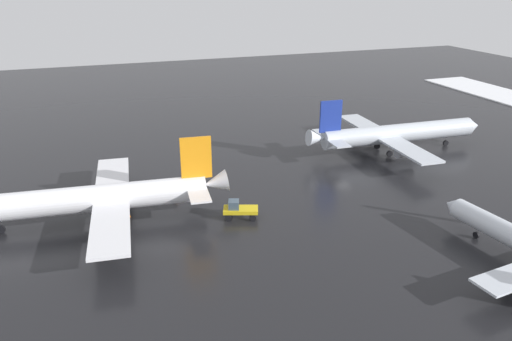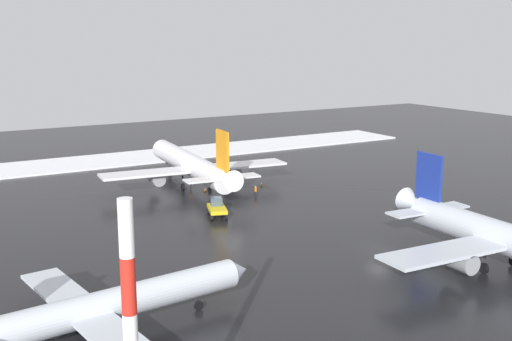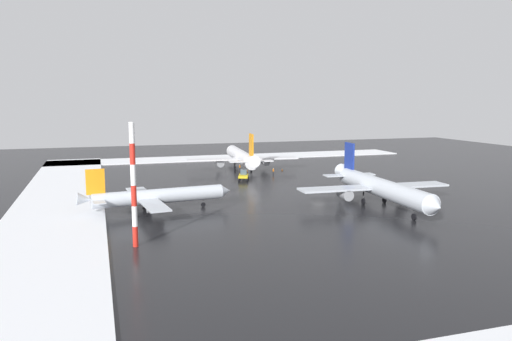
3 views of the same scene
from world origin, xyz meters
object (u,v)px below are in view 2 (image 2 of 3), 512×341
object	(u,v)px
pushback_tug	(217,207)
ground_crew_beside_wing	(191,183)
airplane_parked_starboard	(106,306)
traffic_cone_mid_line	(205,190)
traffic_cone_near_nose	(262,184)
airplane_parked_portside	(191,165)
ground_crew_by_nose_gear	(256,191)

from	to	relation	value
pushback_tug	ground_crew_beside_wing	xyz separation A→B (m)	(-16.13, 3.69, -0.31)
airplane_parked_starboard	traffic_cone_mid_line	bearing A→B (deg)	48.47
ground_crew_beside_wing	traffic_cone_near_nose	size ratio (longest dim) A/B	3.11
airplane_parked_portside	ground_crew_by_nose_gear	world-z (taller)	airplane_parked_portside
traffic_cone_near_nose	airplane_parked_starboard	bearing A→B (deg)	-44.23
ground_crew_by_nose_gear	traffic_cone_mid_line	bearing A→B (deg)	104.05
pushback_tug	traffic_cone_near_nose	world-z (taller)	pushback_tug
pushback_tug	traffic_cone_mid_line	xyz separation A→B (m)	(-13.78, 5.03, -1.01)
pushback_tug	airplane_parked_starboard	bearing A→B (deg)	158.13
pushback_tug	ground_crew_beside_wing	bearing A→B (deg)	6.71
traffic_cone_near_nose	traffic_cone_mid_line	size ratio (longest dim) A/B	1.00
traffic_cone_mid_line	pushback_tug	bearing A→B (deg)	-20.06
pushback_tug	ground_crew_by_nose_gear	size ratio (longest dim) A/B	2.97
pushback_tug	ground_crew_beside_wing	distance (m)	16.55
traffic_cone_near_nose	pushback_tug	bearing A→B (deg)	-49.43
ground_crew_beside_wing	traffic_cone_near_nose	distance (m)	11.49
ground_crew_beside_wing	traffic_cone_near_nose	bearing A→B (deg)	-25.83
airplane_parked_portside	traffic_cone_mid_line	size ratio (longest dim) A/B	66.07
pushback_tug	traffic_cone_mid_line	bearing A→B (deg)	-0.47
ground_crew_beside_wing	traffic_cone_mid_line	xyz separation A→B (m)	(2.35, 1.34, -0.70)
airplane_parked_starboard	ground_crew_beside_wing	distance (m)	50.95
airplane_parked_portside	airplane_parked_starboard	world-z (taller)	airplane_parked_portside
airplane_parked_portside	traffic_cone_near_nose	xyz separation A→B (m)	(5.55, 9.81, -3.29)
airplane_parked_portside	ground_crew_beside_wing	size ratio (longest dim) A/B	21.25
airplane_parked_portside	traffic_cone_near_nose	size ratio (longest dim) A/B	66.07
traffic_cone_near_nose	ground_crew_beside_wing	bearing A→B (deg)	-108.68
traffic_cone_near_nose	traffic_cone_mid_line	world-z (taller)	same
ground_crew_by_nose_gear	traffic_cone_mid_line	size ratio (longest dim) A/B	3.11
airplane_parked_portside	pushback_tug	distance (m)	18.77
airplane_parked_portside	traffic_cone_mid_line	xyz separation A→B (m)	(4.23, 0.28, -3.29)
ground_crew_by_nose_gear	traffic_cone_near_nose	bearing A→B (deg)	31.83
pushback_tug	ground_crew_beside_wing	size ratio (longest dim) A/B	2.97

